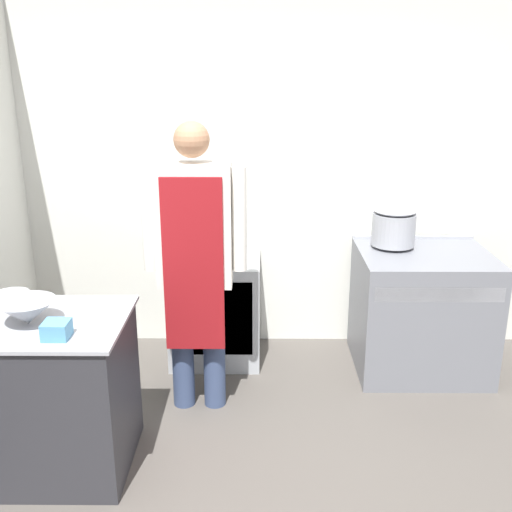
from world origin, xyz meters
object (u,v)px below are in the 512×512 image
at_px(person_cook, 195,253).
at_px(stock_pot, 394,226).
at_px(mixing_bowl, 27,312).
at_px(plastic_tub, 57,330).
at_px(stove, 421,311).
at_px(fridge_unit, 216,309).

height_order(person_cook, stock_pot, person_cook).
relative_size(mixing_bowl, stock_pot, 0.97).
xyz_separation_m(person_cook, plastic_tub, (-0.59, -0.82, -0.13)).
bearing_deg(plastic_tub, stock_pot, 37.82).
bearing_deg(stove, mixing_bowl, -152.95).
bearing_deg(fridge_unit, stock_pot, 0.18).
xyz_separation_m(mixing_bowl, stock_pot, (2.14, 1.34, 0.11)).
relative_size(stove, fridge_unit, 1.16).
xyz_separation_m(stove, plastic_tub, (-2.14, -1.36, 0.47)).
bearing_deg(stove, fridge_unit, 174.79).
relative_size(fridge_unit, person_cook, 0.43).
xyz_separation_m(mixing_bowl, plastic_tub, (0.20, -0.17, -0.02)).
bearing_deg(stove, stock_pot, 145.74).
height_order(mixing_bowl, plastic_tub, mixing_bowl).
bearing_deg(person_cook, stove, 19.20).
bearing_deg(stove, plastic_tub, -147.53).
xyz_separation_m(fridge_unit, stock_pot, (1.28, 0.00, 0.64)).
distance_m(person_cook, stock_pot, 1.51).
bearing_deg(plastic_tub, mixing_bowl, 140.88).
bearing_deg(mixing_bowl, stove, 27.05).
bearing_deg(stock_pot, plastic_tub, -142.18).
bearing_deg(stock_pot, fridge_unit, -179.82).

